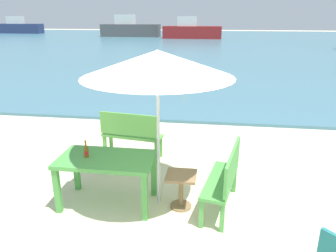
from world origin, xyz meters
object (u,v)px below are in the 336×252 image
object	(u,v)px
picnic_table_green	(107,164)
beer_bottle_amber	(86,151)
bench_green_right	(225,176)
side_table_wood	(181,186)
swimmer_person	(184,87)
patio_umbrella	(158,64)
boat_cargo_ship	(191,31)
boat_sailboat	(19,27)
boat_ferry	(130,29)
bench_green_left	(131,132)

from	to	relation	value
picnic_table_green	beer_bottle_amber	bearing A→B (deg)	-175.97
bench_green_right	side_table_wood	bearing A→B (deg)	-175.98
beer_bottle_amber	swimmer_person	distance (m)	7.57
beer_bottle_amber	patio_umbrella	world-z (taller)	patio_umbrella
picnic_table_green	beer_bottle_amber	world-z (taller)	beer_bottle_amber
bench_green_right	boat_cargo_ship	size ratio (longest dim) A/B	0.19
boat_sailboat	bench_green_right	bearing A→B (deg)	-55.48
picnic_table_green	boat_ferry	bearing A→B (deg)	104.02
boat_sailboat	patio_umbrella	bearing A→B (deg)	-56.36
boat_cargo_ship	boat_ferry	bearing A→B (deg)	163.57
beer_bottle_amber	bench_green_left	world-z (taller)	beer_bottle_amber
picnic_table_green	bench_green_right	bearing A→B (deg)	3.08
bench_green_right	patio_umbrella	bearing A→B (deg)	176.66
swimmer_person	boat_sailboat	distance (m)	44.38
boat_sailboat	picnic_table_green	bearing A→B (deg)	-57.17
patio_umbrella	bench_green_left	bearing A→B (deg)	118.18
patio_umbrella	boat_ferry	bearing A→B (deg)	105.16
beer_bottle_amber	boat_ferry	world-z (taller)	boat_ferry
bench_green_left	bench_green_right	xyz separation A→B (m)	(1.81, -1.59, 0.00)
boat_cargo_ship	boat_ferry	world-z (taller)	boat_ferry
patio_umbrella	bench_green_right	xyz separation A→B (m)	(0.98, -0.06, -1.58)
bench_green_left	boat_cargo_ship	size ratio (longest dim) A/B	0.19
boat_cargo_ship	side_table_wood	bearing A→B (deg)	-85.89
picnic_table_green	boat_cargo_ship	distance (m)	34.93
patio_umbrella	bench_green_right	world-z (taller)	patio_umbrella
bench_green_right	beer_bottle_amber	bearing A→B (deg)	-176.78
bench_green_right	boat_cargo_ship	xyz separation A→B (m)	(-3.14, 34.80, 0.41)
bench_green_left	boat_cargo_ship	distance (m)	33.24
bench_green_left	boat_cargo_ship	xyz separation A→B (m)	(-1.33, 33.21, 0.41)
bench_green_right	boat_sailboat	world-z (taller)	boat_sailboat
beer_bottle_amber	bench_green_right	distance (m)	2.05
bench_green_right	swimmer_person	distance (m)	7.52
boat_sailboat	boat_ferry	bearing A→B (deg)	-15.50
boat_ferry	beer_bottle_amber	bearing A→B (deg)	-76.41
bench_green_right	boat_sailboat	size ratio (longest dim) A/B	0.19
side_table_wood	bench_green_left	size ratio (longest dim) A/B	0.44
patio_umbrella	boat_cargo_ship	distance (m)	34.83
picnic_table_green	swimmer_person	distance (m)	7.52
beer_bottle_amber	boat_ferry	xyz separation A→B (m)	(-9.00, 37.24, 0.18)
picnic_table_green	swimmer_person	size ratio (longest dim) A/B	3.41
swimmer_person	boat_cargo_ship	bearing A→B (deg)	93.80
boat_cargo_ship	boat_ferry	distance (m)	8.23
patio_umbrella	boat_cargo_ship	xyz separation A→B (m)	(-2.15, 34.75, -1.16)
patio_umbrella	picnic_table_green	bearing A→B (deg)	-168.66
patio_umbrella	boat_sailboat	distance (m)	50.52
side_table_wood	boat_cargo_ship	bearing A→B (deg)	94.11
beer_bottle_amber	side_table_wood	distance (m)	1.48
side_table_wood	patio_umbrella	bearing A→B (deg)	163.76
bench_green_left	boat_ferry	size ratio (longest dim) A/B	0.17
side_table_wood	boat_sailboat	xyz separation A→B (m)	(-28.33, 42.15, 0.58)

